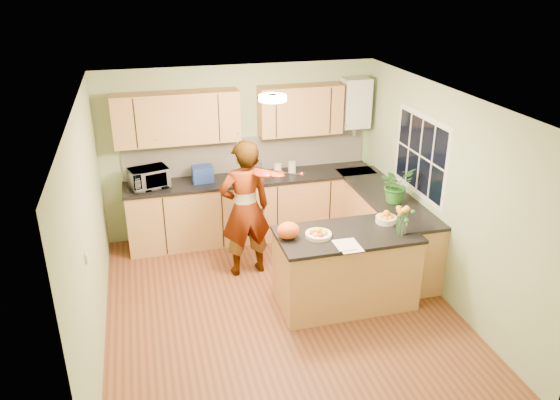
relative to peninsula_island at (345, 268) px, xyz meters
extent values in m
plane|color=#5E2E1A|center=(-0.79, 0.06, -0.47)|extent=(4.50, 4.50, 0.00)
cube|color=silver|center=(-0.79, 0.06, 2.03)|extent=(4.00, 4.50, 0.02)
cube|color=#96AB7A|center=(-0.79, 2.31, 0.78)|extent=(4.00, 0.02, 2.50)
cube|color=#96AB7A|center=(-0.79, -2.19, 0.78)|extent=(4.00, 0.02, 2.50)
cube|color=#96AB7A|center=(-2.79, 0.06, 0.78)|extent=(0.02, 4.50, 2.50)
cube|color=#96AB7A|center=(1.21, 0.06, 0.78)|extent=(0.02, 4.50, 2.50)
cube|color=#BC824B|center=(-0.69, 2.01, -0.02)|extent=(3.60, 0.60, 0.90)
cube|color=black|center=(-0.69, 2.00, 0.45)|extent=(3.64, 0.62, 0.04)
cube|color=#BC824B|center=(0.91, 0.91, -0.02)|extent=(0.60, 2.20, 0.90)
cube|color=black|center=(0.90, 0.91, 0.45)|extent=(0.62, 2.24, 0.04)
cube|color=silver|center=(-0.69, 2.30, 0.73)|extent=(3.60, 0.02, 0.52)
cube|color=#BC824B|center=(-1.69, 2.14, 1.38)|extent=(1.70, 0.34, 0.70)
cube|color=#BC824B|center=(0.06, 2.14, 1.38)|extent=(1.20, 0.34, 0.70)
cube|color=silver|center=(0.91, 2.15, 1.43)|extent=(0.40, 0.30, 0.72)
cylinder|color=#B0B0B4|center=(0.91, 2.15, 1.03)|extent=(0.06, 0.06, 0.20)
cube|color=silver|center=(1.21, 0.66, 1.08)|extent=(0.01, 1.30, 1.05)
cube|color=black|center=(1.20, 0.66, 1.08)|extent=(0.01, 1.18, 0.92)
cube|color=silver|center=(-2.77, -0.54, 0.83)|extent=(0.02, 0.09, 0.09)
cylinder|color=#FFEABF|center=(-0.79, 0.36, 1.99)|extent=(0.30, 0.30, 0.06)
cylinder|color=silver|center=(-0.79, 0.36, 2.02)|extent=(0.10, 0.10, 0.02)
cube|color=#BC824B|center=(0.00, 0.00, -0.02)|extent=(1.58, 0.79, 0.89)
cube|color=black|center=(0.00, 0.00, 0.44)|extent=(1.62, 0.83, 0.04)
cylinder|color=beige|center=(-0.35, 0.00, 0.49)|extent=(0.30, 0.30, 0.04)
cylinder|color=beige|center=(0.55, 0.15, 0.50)|extent=(0.25, 0.25, 0.07)
cylinder|color=silver|center=(0.60, -0.18, 0.56)|extent=(0.10, 0.10, 0.20)
ellipsoid|color=#E14F12|center=(-0.69, 0.05, 0.56)|extent=(0.30, 0.27, 0.19)
cube|color=silver|center=(-0.10, -0.30, 0.47)|extent=(0.24, 0.33, 0.01)
imported|color=#E4AD8B|center=(-0.99, 1.00, 0.44)|extent=(0.71, 0.51, 1.82)
imported|color=silver|center=(-2.13, 1.98, 0.61)|extent=(0.58, 0.46, 0.28)
cube|color=#203C95|center=(-1.40, 2.02, 0.59)|extent=(0.30, 0.23, 0.23)
cylinder|color=#B0B0B4|center=(-0.62, 2.04, 0.59)|extent=(0.17, 0.17, 0.23)
sphere|color=black|center=(-0.62, 2.04, 0.74)|extent=(0.08, 0.08, 0.08)
cylinder|color=beige|center=(-0.30, 2.00, 0.56)|extent=(0.14, 0.14, 0.17)
cylinder|color=silver|center=(-0.08, 2.02, 0.56)|extent=(0.13, 0.13, 0.18)
imported|color=#2A6B23|center=(0.91, 0.67, 0.71)|extent=(0.51, 0.47, 0.48)
camera|label=1|loc=(-2.17, -5.21, 3.29)|focal=35.00mm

